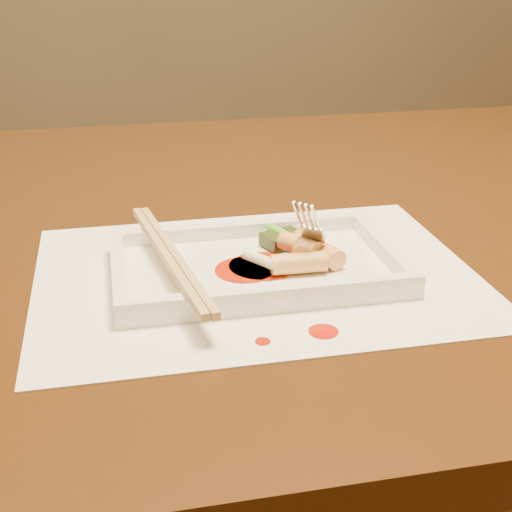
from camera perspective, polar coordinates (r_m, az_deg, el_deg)
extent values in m
cube|color=black|center=(0.81, -8.17, 1.70)|extent=(1.40, 0.90, 0.04)
cylinder|color=black|center=(1.47, 16.53, -4.69)|extent=(0.07, 0.07, 0.71)
cube|color=white|center=(0.66, 0.00, -1.49)|extent=(0.40, 0.30, 0.00)
cylinder|color=#B91B05|center=(0.57, 5.42, -6.02)|extent=(0.02, 0.02, 0.00)
cylinder|color=#B91B05|center=(0.55, 0.54, -6.84)|extent=(0.01, 0.01, 0.00)
cube|color=white|center=(0.66, 0.00, -1.12)|extent=(0.26, 0.16, 0.01)
cube|color=white|center=(0.72, -1.22, 2.13)|extent=(0.26, 0.01, 0.01)
cube|color=white|center=(0.59, 1.49, -3.15)|extent=(0.26, 0.01, 0.01)
cube|color=white|center=(0.64, -10.95, -1.18)|extent=(0.01, 0.14, 0.01)
cube|color=white|center=(0.68, 10.20, 0.64)|extent=(0.01, 0.14, 0.01)
cube|color=black|center=(0.69, 2.15, 1.37)|extent=(0.05, 0.04, 0.01)
cylinder|color=#EAEACC|center=(0.64, 0.44, -0.32)|extent=(0.03, 0.04, 0.01)
cylinder|color=#43A61A|center=(0.68, 3.14, 1.21)|extent=(0.04, 0.08, 0.01)
cube|color=tan|center=(0.64, -7.25, 0.00)|extent=(0.04, 0.24, 0.01)
cube|color=tan|center=(0.64, -6.53, 0.06)|extent=(0.04, 0.24, 0.01)
cylinder|color=#B91B05|center=(0.64, -0.90, -1.11)|extent=(0.05, 0.05, 0.00)
cylinder|color=#B91B05|center=(0.65, 0.51, -0.80)|extent=(0.06, 0.06, 0.00)
cylinder|color=#F3C171|center=(0.64, 3.43, -0.57)|extent=(0.05, 0.02, 0.02)
cylinder|color=#F3C171|center=(0.67, 4.13, 0.82)|extent=(0.02, 0.05, 0.02)
cylinder|color=#F3C171|center=(0.66, 3.76, 0.84)|extent=(0.03, 0.05, 0.02)
cylinder|color=#F3C171|center=(0.66, 5.51, 0.26)|extent=(0.03, 0.05, 0.02)
cylinder|color=#F3C171|center=(0.66, 4.28, 0.42)|extent=(0.04, 0.05, 0.02)
cylinder|color=#F3C171|center=(0.66, 3.51, 0.85)|extent=(0.04, 0.04, 0.02)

